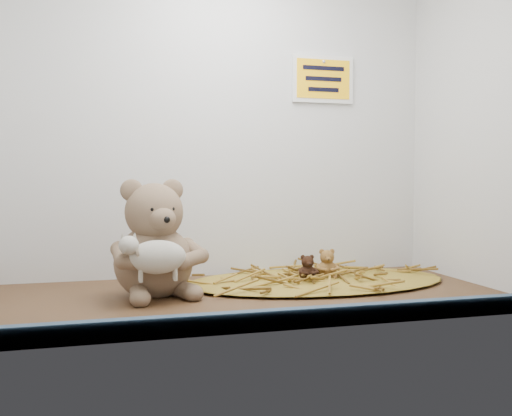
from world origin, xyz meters
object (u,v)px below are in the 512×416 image
object	(u,v)px
main_teddy	(154,238)
mini_teddy_brown	(307,266)
toy_lamb	(158,257)
mini_teddy_tan	(327,262)

from	to	relation	value
main_teddy	mini_teddy_brown	world-z (taller)	main_teddy
main_teddy	mini_teddy_brown	bearing A→B (deg)	-6.80
main_teddy	toy_lamb	distance (cm)	10.04
mini_teddy_tan	mini_teddy_brown	xyz separation A→B (cm)	(-6.14, -2.06, -0.53)
mini_teddy_brown	mini_teddy_tan	bearing A→B (deg)	23.27
main_teddy	mini_teddy_brown	distance (cm)	39.97
main_teddy	mini_teddy_tan	distance (cm)	46.10
main_teddy	toy_lamb	bearing A→B (deg)	-103.33
toy_lamb	mini_teddy_tan	size ratio (longest dim) A/B	2.07
toy_lamb	mini_teddy_brown	xyz separation A→B (cm)	(38.75, 13.98, -5.62)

